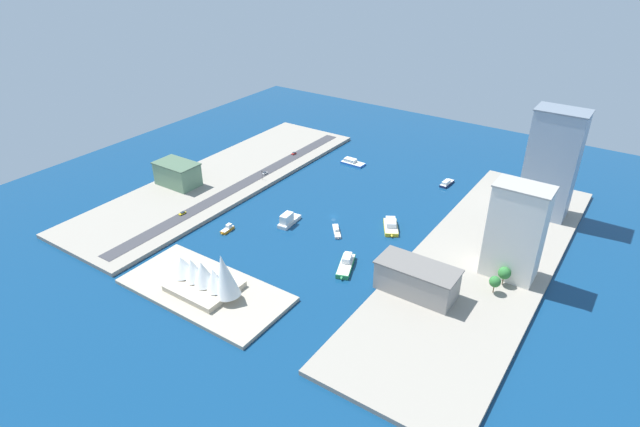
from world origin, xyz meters
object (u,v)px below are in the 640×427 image
ferry_white_commuter (288,220)px  taxi_yellow_cab (182,213)px  yacht_sleek_gray (337,231)px  pickup_red (294,153)px  ferry_green_doubledeck (346,265)px  tower_tall_glass (552,164)px  traffic_light_waterfront (262,174)px  ferry_yellow_fast (391,226)px  van_white (265,173)px  patrol_launch_navy (447,183)px  terminal_long_green (178,174)px  water_taxi_orange (227,229)px  catamaran_blue (352,162)px  opera_landmark (206,276)px  carpark_squat_concrete (417,279)px  hotel_broad_white (516,232)px

ferry_white_commuter → taxi_yellow_cab: size_ratio=3.99×
yacht_sleek_gray → pickup_red: pickup_red is taller
ferry_green_doubledeck → tower_tall_glass: (-71.77, -117.36, 34.07)m
yacht_sleek_gray → traffic_light_waterfront: 86.20m
ferry_yellow_fast → yacht_sleek_gray: 33.18m
van_white → traffic_light_waterfront: bearing=117.2°
patrol_launch_navy → terminal_long_green: 188.71m
water_taxi_orange → catamaran_blue: 129.01m
patrol_launch_navy → yacht_sleek_gray: size_ratio=1.08×
tower_tall_glass → opera_landmark: 212.16m
catamaran_blue → water_taxi_orange: bearing=85.5°
ferry_white_commuter → pickup_red: bearing=-55.3°
ferry_white_commuter → taxi_yellow_cab: bearing=27.5°
ferry_green_doubledeck → opera_landmark: bearing=51.8°
ferry_green_doubledeck → yacht_sleek_gray: ferry_green_doubledeck is taller
yacht_sleek_gray → traffic_light_waterfront: (81.10, -28.67, 5.68)m
opera_landmark → traffic_light_waterfront: bearing=-62.5°
ferry_white_commuter → patrol_launch_navy: (-59.47, -107.08, -1.52)m
water_taxi_orange → ferry_white_commuter: bearing=-132.8°
water_taxi_orange → taxi_yellow_cab: (34.41, 3.75, 2.00)m
water_taxi_orange → tower_tall_glass: size_ratio=0.16×
ferry_yellow_fast → taxi_yellow_cab: 129.86m
carpark_squat_concrete → opera_landmark: opera_landmark is taller
catamaran_blue → pickup_red: pickup_red is taller
patrol_launch_navy → van_white: (114.61, 62.33, 1.99)m
ferry_green_doubledeck → taxi_yellow_cab: ferry_green_doubledeck is taller
ferry_white_commuter → terminal_long_green: bearing=1.3°
tower_tall_glass → traffic_light_waterfront: tower_tall_glass is taller
water_taxi_orange → yacht_sleek_gray: size_ratio=0.76×
ferry_white_commuter → carpark_squat_concrete: (-95.26, 21.54, 7.35)m
yacht_sleek_gray → ferry_yellow_fast: bearing=-138.9°
ferry_green_doubledeck → catamaran_blue: size_ratio=1.21×
yacht_sleek_gray → taxi_yellow_cab: 97.85m
patrol_launch_navy → pickup_red: bearing=9.7°
patrol_launch_navy → traffic_light_waterfront: bearing=32.4°
tower_tall_glass → opera_landmark: (117.10, 175.06, -25.51)m
ferry_green_doubledeck → traffic_light_waterfront: 119.65m
tower_tall_glass → taxi_yellow_cab: size_ratio=13.37×
terminal_long_green → opera_landmark: (-102.80, 75.58, -0.10)m
ferry_white_commuter → opera_landmark: size_ratio=0.45×
carpark_squat_concrete → taxi_yellow_cab: (154.88, 9.47, -6.94)m
catamaran_blue → traffic_light_waterfront: traffic_light_waterfront is taller
catamaran_blue → yacht_sleek_gray: bearing=115.9°
ferry_white_commuter → yacht_sleek_gray: ferry_white_commuter is taller
terminal_long_green → carpark_squat_concrete: size_ratio=0.76×
terminal_long_green → hotel_broad_white: 224.04m
hotel_broad_white → van_white: hotel_broad_white is taller
ferry_yellow_fast → opera_landmark: size_ratio=0.45×
tower_tall_glass → traffic_light_waterfront: size_ratio=10.31×
hotel_broad_white → carpark_squat_concrete: bearing=50.9°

